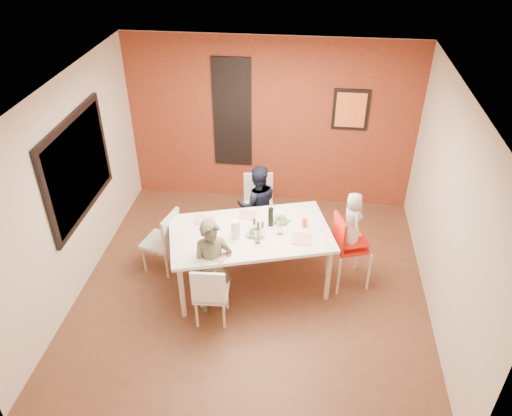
# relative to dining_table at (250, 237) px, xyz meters

# --- Properties ---
(ground) EXTENTS (4.50, 4.50, 0.00)m
(ground) POSITION_rel_dining_table_xyz_m (0.05, -0.07, -0.76)
(ground) COLOR brown
(ground) RESTS_ON ground
(ceiling) EXTENTS (4.50, 4.50, 0.02)m
(ceiling) POSITION_rel_dining_table_xyz_m (0.05, -0.07, 1.94)
(ceiling) COLOR white
(ceiling) RESTS_ON wall_back
(wall_back) EXTENTS (4.50, 0.02, 2.70)m
(wall_back) POSITION_rel_dining_table_xyz_m (0.05, 2.18, 0.59)
(wall_back) COLOR beige
(wall_back) RESTS_ON ground
(wall_front) EXTENTS (4.50, 0.02, 2.70)m
(wall_front) POSITION_rel_dining_table_xyz_m (0.05, -2.32, 0.59)
(wall_front) COLOR beige
(wall_front) RESTS_ON ground
(wall_left) EXTENTS (0.02, 4.50, 2.70)m
(wall_left) POSITION_rel_dining_table_xyz_m (-2.20, -0.07, 0.59)
(wall_left) COLOR beige
(wall_left) RESTS_ON ground
(wall_right) EXTENTS (0.02, 4.50, 2.70)m
(wall_right) POSITION_rel_dining_table_xyz_m (2.30, -0.07, 0.59)
(wall_right) COLOR beige
(wall_right) RESTS_ON ground
(brick_accent_wall) EXTENTS (4.50, 0.02, 2.70)m
(brick_accent_wall) POSITION_rel_dining_table_xyz_m (0.05, 2.16, 0.59)
(brick_accent_wall) COLOR maroon
(brick_accent_wall) RESTS_ON ground
(picture_window_frame) EXTENTS (0.05, 1.70, 1.30)m
(picture_window_frame) POSITION_rel_dining_table_xyz_m (-2.17, 0.13, 0.79)
(picture_window_frame) COLOR black
(picture_window_frame) RESTS_ON wall_left
(picture_window_pane) EXTENTS (0.02, 1.55, 1.15)m
(picture_window_pane) POSITION_rel_dining_table_xyz_m (-2.16, 0.13, 0.79)
(picture_window_pane) COLOR black
(picture_window_pane) RESTS_ON wall_left
(glassblock_strip) EXTENTS (0.55, 0.03, 1.70)m
(glassblock_strip) POSITION_rel_dining_table_xyz_m (-0.55, 2.15, 0.74)
(glassblock_strip) COLOR silver
(glassblock_strip) RESTS_ON wall_back
(glassblock_surround) EXTENTS (0.60, 0.03, 1.76)m
(glassblock_surround) POSITION_rel_dining_table_xyz_m (-0.55, 2.14, 0.74)
(glassblock_surround) COLOR black
(glassblock_surround) RESTS_ON wall_back
(art_print_frame) EXTENTS (0.54, 0.03, 0.64)m
(art_print_frame) POSITION_rel_dining_table_xyz_m (1.25, 2.14, 0.89)
(art_print_frame) COLOR black
(art_print_frame) RESTS_ON wall_back
(art_print_canvas) EXTENTS (0.44, 0.01, 0.54)m
(art_print_canvas) POSITION_rel_dining_table_xyz_m (1.25, 2.13, 0.89)
(art_print_canvas) COLOR orange
(art_print_canvas) RESTS_ON wall_back
(dining_table) EXTENTS (2.24, 1.64, 0.84)m
(dining_table) POSITION_rel_dining_table_xyz_m (0.00, 0.00, 0.00)
(dining_table) COLOR white
(dining_table) RESTS_ON ground
(chair_near) EXTENTS (0.42, 0.42, 0.87)m
(chair_near) POSITION_rel_dining_table_xyz_m (-0.38, -0.77, -0.28)
(chair_near) COLOR white
(chair_near) RESTS_ON ground
(chair_far) EXTENTS (0.49, 0.49, 0.93)m
(chair_far) POSITION_rel_dining_table_xyz_m (-0.03, 1.22, -0.24)
(chair_far) COLOR silver
(chair_far) RESTS_ON ground
(chair_left) EXTENTS (0.52, 0.52, 0.92)m
(chair_left) POSITION_rel_dining_table_xyz_m (-1.17, 0.15, -0.25)
(chair_left) COLOR beige
(chair_left) RESTS_ON ground
(high_chair) EXTENTS (0.56, 0.56, 1.07)m
(high_chair) POSITION_rel_dining_table_xyz_m (1.23, 0.15, -0.12)
(high_chair) COLOR red
(high_chair) RESTS_ON ground
(child_near) EXTENTS (0.56, 0.45, 1.32)m
(child_near) POSITION_rel_dining_table_xyz_m (-0.38, -0.53, -0.10)
(child_near) COLOR brown
(child_near) RESTS_ON ground
(child_far) EXTENTS (0.70, 0.60, 1.23)m
(child_far) POSITION_rel_dining_table_xyz_m (-0.02, 0.97, -0.15)
(child_far) COLOR black
(child_far) RESTS_ON ground
(toddler) EXTENTS (0.34, 0.43, 0.75)m
(toddler) POSITION_rel_dining_table_xyz_m (1.26, 0.17, 0.25)
(toddler) COLOR beige
(toddler) RESTS_ON high_chair
(plate_near_left) EXTENTS (0.30, 0.30, 0.01)m
(plate_near_left) POSITION_rel_dining_table_xyz_m (-0.32, -0.50, 0.08)
(plate_near_left) COLOR white
(plate_near_left) RESTS_ON dining_table
(plate_far_mid) EXTENTS (0.23, 0.23, 0.01)m
(plate_far_mid) POSITION_rel_dining_table_xyz_m (-0.09, 0.36, 0.08)
(plate_far_mid) COLOR silver
(plate_far_mid) RESTS_ON dining_table
(plate_near_right) EXTENTS (0.25, 0.25, 0.01)m
(plate_near_right) POSITION_rel_dining_table_xyz_m (0.65, -0.07, 0.08)
(plate_near_right) COLOR white
(plate_near_right) RESTS_ON dining_table
(plate_far_left) EXTENTS (0.24, 0.24, 0.01)m
(plate_far_left) POSITION_rel_dining_table_xyz_m (-0.64, 0.18, 0.08)
(plate_far_left) COLOR white
(plate_far_left) RESTS_ON dining_table
(salad_bowl_a) EXTENTS (0.25, 0.25, 0.06)m
(salad_bowl_a) POSITION_rel_dining_table_xyz_m (0.07, -0.04, 0.10)
(salad_bowl_a) COLOR white
(salad_bowl_a) RESTS_ON dining_table
(salad_bowl_b) EXTENTS (0.27, 0.27, 0.05)m
(salad_bowl_b) POSITION_rel_dining_table_xyz_m (0.37, 0.28, 0.10)
(salad_bowl_b) COLOR silver
(salad_bowl_b) RESTS_ON dining_table
(wine_bottle) EXTENTS (0.07, 0.07, 0.26)m
(wine_bottle) POSITION_rel_dining_table_xyz_m (0.24, 0.18, 0.20)
(wine_bottle) COLOR black
(wine_bottle) RESTS_ON dining_table
(wine_glass_a) EXTENTS (0.07, 0.07, 0.20)m
(wine_glass_a) POSITION_rel_dining_table_xyz_m (0.12, -0.20, 0.17)
(wine_glass_a) COLOR white
(wine_glass_a) RESTS_ON dining_table
(wine_glass_b) EXTENTS (0.07, 0.07, 0.21)m
(wine_glass_b) POSITION_rel_dining_table_xyz_m (0.37, 0.02, 0.18)
(wine_glass_b) COLOR white
(wine_glass_b) RESTS_ON dining_table
(paper_towel_roll) EXTENTS (0.11, 0.11, 0.25)m
(paper_towel_roll) POSITION_rel_dining_table_xyz_m (-0.16, -0.13, 0.20)
(paper_towel_roll) COLOR white
(paper_towel_roll) RESTS_ON dining_table
(condiment_red) EXTENTS (0.04, 0.04, 0.14)m
(condiment_red) POSITION_rel_dining_table_xyz_m (0.10, 0.04, 0.14)
(condiment_red) COLOR red
(condiment_red) RESTS_ON dining_table
(condiment_green) EXTENTS (0.03, 0.03, 0.13)m
(condiment_green) POSITION_rel_dining_table_xyz_m (0.15, 0.06, 0.14)
(condiment_green) COLOR #316923
(condiment_green) RESTS_ON dining_table
(condiment_brown) EXTENTS (0.04, 0.04, 0.14)m
(condiment_brown) POSITION_rel_dining_table_xyz_m (0.04, 0.10, 0.14)
(condiment_brown) COLOR brown
(condiment_brown) RESTS_ON dining_table
(sippy_cup) EXTENTS (0.07, 0.07, 0.12)m
(sippy_cup) POSITION_rel_dining_table_xyz_m (0.67, 0.20, 0.13)
(sippy_cup) COLOR orange
(sippy_cup) RESTS_ON dining_table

